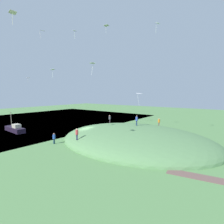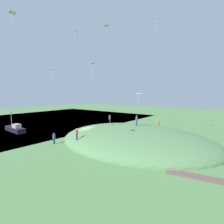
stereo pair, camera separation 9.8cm
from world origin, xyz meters
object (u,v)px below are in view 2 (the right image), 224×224
object	(u,v)px
kite_0	(139,94)
person_on_hilltop	(77,133)
kite_1	(28,78)
kite_3	(52,70)
person_near_shore	(54,137)
person_walking_path	(137,119)
kite_6	(92,64)
kite_4	(157,24)
kite_8	(12,13)
person_with_child	(159,121)
person_watching_kites	(110,118)
kite_2	(42,31)
kite_7	(106,26)
kite_5	(75,31)
boat_on_lake	(15,129)

from	to	relation	value
kite_0	person_on_hilltop	bearing A→B (deg)	-116.46
kite_1	kite_3	bearing A→B (deg)	-12.14
person_near_shore	person_on_hilltop	xyz separation A→B (m)	(4.49, 0.97, 1.17)
person_walking_path	kite_6	xyz separation A→B (m)	(-2.64, -8.48, 8.82)
person_on_hilltop	kite_4	size ratio (longest dim) A/B	1.12
person_on_hilltop	kite_8	bearing A→B (deg)	56.09
person_with_child	kite_8	distance (m)	30.17
person_watching_kites	kite_3	size ratio (longest dim) A/B	1.47
person_walking_path	kite_3	xyz separation A→B (m)	(-7.22, -11.95, 7.94)
person_with_child	person_watching_kites	bearing A→B (deg)	-179.19
kite_1	kite_4	world-z (taller)	kite_4
kite_0	kite_2	size ratio (longest dim) A/B	1.58
person_walking_path	kite_2	distance (m)	22.05
person_near_shore	kite_3	distance (m)	10.84
person_watching_kites	person_on_hilltop	xyz separation A→B (m)	(3.29, -12.45, -0.55)
kite_1	kite_6	world-z (taller)	kite_6
kite_1	kite_8	distance (m)	19.48
person_watching_kites	kite_8	world-z (taller)	kite_8
person_near_shore	kite_7	xyz separation A→B (m)	(3.01, 10.07, 19.72)
kite_0	person_walking_path	bearing A→B (deg)	-101.54
kite_0	person_near_shore	bearing A→B (deg)	-130.55
kite_5	kite_6	bearing A→B (deg)	-30.91
person_watching_kites	person_near_shore	xyz separation A→B (m)	(-1.20, -13.42, -1.73)
kite_4	kite_7	bearing A→B (deg)	-168.03
person_with_child	kite_1	bearing A→B (deg)	-165.42
kite_0	kite_2	world-z (taller)	kite_2
boat_on_lake	person_on_hilltop	size ratio (longest dim) A/B	3.88
kite_0	kite_6	bearing A→B (deg)	-106.92
kite_3	kite_7	world-z (taller)	kite_7
person_near_shore	kite_1	world-z (taller)	kite_1
person_watching_kites	kite_6	world-z (taller)	kite_6
kite_3	kite_6	distance (m)	5.81
person_walking_path	person_on_hilltop	distance (m)	10.91
kite_0	kite_7	size ratio (longest dim) A/B	1.46
kite_4	kite_8	bearing A→B (deg)	-104.77
person_on_hilltop	kite_4	xyz separation A→B (m)	(7.79, 11.07, 17.43)
boat_on_lake	kite_8	xyz separation A→B (m)	(21.56, -9.19, 15.20)
person_near_shore	kite_5	distance (m)	22.14
boat_on_lake	person_with_child	size ratio (longest dim) A/B	4.03
boat_on_lake	kite_4	size ratio (longest dim) A/B	4.36
person_watching_kites	kite_4	size ratio (longest dim) A/B	1.10
kite_4	kite_0	bearing A→B (deg)	-162.95
boat_on_lake	kite_3	distance (m)	20.33
boat_on_lake	kite_5	bearing A→B (deg)	42.25
kite_1	kite_3	size ratio (longest dim) A/B	0.90
kite_5	kite_7	xyz separation A→B (m)	(7.34, 1.30, -0.14)
person_walking_path	kite_5	size ratio (longest dim) A/B	1.03
person_walking_path	person_near_shore	distance (m)	14.42
person_walking_path	person_on_hilltop	bearing A→B (deg)	35.52
kite_6	kite_0	bearing A→B (deg)	73.08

